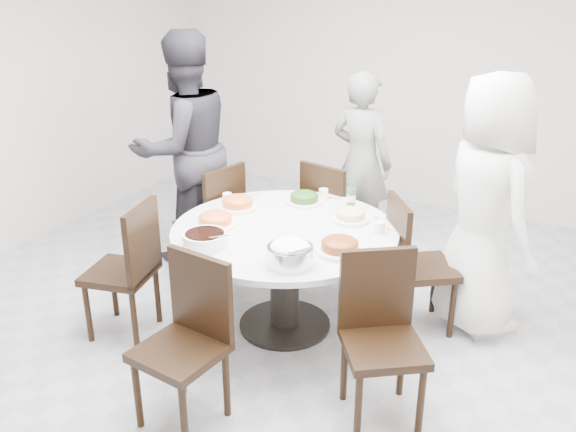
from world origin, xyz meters
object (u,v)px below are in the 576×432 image
at_px(chair_se, 384,344).
at_px(diner_right, 486,206).
at_px(soup_bowl, 205,239).
at_px(diner_middle, 361,162).
at_px(chair_ne, 422,265).
at_px(diner_left, 184,149).
at_px(chair_sw, 120,270).
at_px(rice_bowl, 290,256).
at_px(chair_n, 336,217).
at_px(dining_table, 285,279).
at_px(chair_s, 179,348).
at_px(beverage_bottle, 351,196).
at_px(chair_nw, 210,220).

height_order(chair_se, diner_right, diner_right).
bearing_deg(soup_bowl, diner_middle, 82.60).
bearing_deg(diner_middle, chair_ne, 139.42).
bearing_deg(diner_middle, diner_left, 45.05).
bearing_deg(diner_left, chair_sw, 39.84).
relative_size(chair_sw, diner_left, 0.50).
relative_size(chair_se, rice_bowl, 3.51).
height_order(chair_n, diner_left, diner_left).
distance_m(chair_n, soup_bowl, 1.50).
distance_m(dining_table, chair_s, 1.12).
bearing_deg(chair_s, beverage_bottle, 85.93).
bearing_deg(chair_n, rice_bowl, 115.96).
height_order(rice_bowl, soup_bowl, rice_bowl).
bearing_deg(beverage_bottle, diner_left, 174.12).
relative_size(chair_ne, chair_s, 1.00).
bearing_deg(chair_s, chair_n, 96.61).
bearing_deg(chair_s, chair_ne, 67.38).
distance_m(soup_bowl, beverage_bottle, 1.13).
relative_size(rice_bowl, beverage_bottle, 1.27).
height_order(dining_table, chair_ne, chair_ne).
distance_m(chair_se, diner_middle, 2.33).
height_order(soup_bowl, beverage_bottle, beverage_bottle).
relative_size(chair_se, diner_middle, 0.60).
height_order(chair_ne, beverage_bottle, beverage_bottle).
height_order(chair_nw, diner_middle, diner_middle).
bearing_deg(rice_bowl, chair_ne, 58.57).
xyz_separation_m(chair_n, soup_bowl, (-0.27, -1.44, 0.32)).
bearing_deg(chair_sw, rice_bowl, 81.81).
bearing_deg(diner_middle, diner_right, 155.00).
bearing_deg(dining_table, chair_ne, 27.99).
bearing_deg(chair_nw, diner_middle, 153.89).
bearing_deg(chair_se, diner_right, 43.52).
xyz_separation_m(chair_sw, diner_left, (-0.34, 1.23, 0.48)).
bearing_deg(dining_table, chair_nw, 154.41).
xyz_separation_m(dining_table, chair_sw, (-0.95, -0.56, 0.10)).
distance_m(chair_se, diner_right, 1.33).
xyz_separation_m(chair_se, rice_bowl, (-0.63, 0.12, 0.33)).
height_order(chair_nw, diner_left, diner_left).
height_order(chair_s, diner_left, diner_left).
height_order(rice_bowl, beverage_bottle, beverage_bottle).
relative_size(diner_left, rice_bowl, 7.08).
bearing_deg(soup_bowl, chair_sw, -171.47).
bearing_deg(beverage_bottle, chair_s, -100.70).
bearing_deg(chair_n, diner_right, 178.94).
bearing_deg(chair_n, dining_table, 105.87).
xyz_separation_m(chair_nw, diner_left, (-0.38, 0.23, 0.48)).
bearing_deg(beverage_bottle, chair_sw, -138.55).
relative_size(chair_s, diner_left, 0.50).
bearing_deg(rice_bowl, soup_bowl, -179.19).
bearing_deg(chair_se, soup_bowl, 139.71).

